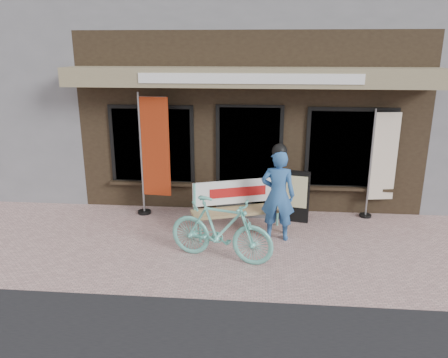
# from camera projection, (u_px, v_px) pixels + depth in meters

# --- Properties ---
(ground) EXTENTS (70.00, 70.00, 0.00)m
(ground) POSITION_uv_depth(u_px,v_px,m) (244.00, 252.00, 7.31)
(ground) COLOR #CA9F9A
(ground) RESTS_ON ground
(storefront) EXTENTS (7.00, 6.77, 6.00)m
(storefront) POSITION_uv_depth(u_px,v_px,m) (254.00, 59.00, 11.17)
(storefront) COLOR black
(storefront) RESTS_ON ground
(bench) EXTENTS (1.82, 1.01, 0.96)m
(bench) POSITION_uv_depth(u_px,v_px,m) (239.00, 203.00, 7.95)
(bench) COLOR #63C1B0
(bench) RESTS_ON ground
(person) EXTENTS (0.63, 0.45, 1.73)m
(person) POSITION_uv_depth(u_px,v_px,m) (278.00, 193.00, 7.58)
(person) COLOR #2C5B99
(person) RESTS_ON ground
(bicycle) EXTENTS (1.80, 0.95, 1.04)m
(bicycle) POSITION_uv_depth(u_px,v_px,m) (221.00, 229.00, 6.90)
(bicycle) COLOR #63C1B0
(bicycle) RESTS_ON ground
(nobori_red) EXTENTS (0.73, 0.29, 2.47)m
(nobori_red) POSITION_uv_depth(u_px,v_px,m) (153.00, 154.00, 8.58)
(nobori_red) COLOR gray
(nobori_red) RESTS_ON ground
(nobori_cream) EXTENTS (0.65, 0.27, 2.18)m
(nobori_cream) POSITION_uv_depth(u_px,v_px,m) (381.00, 163.00, 8.51)
(nobori_cream) COLOR gray
(nobori_cream) RESTS_ON ground
(menu_stand) EXTENTS (0.52, 0.21, 1.02)m
(menu_stand) POSITION_uv_depth(u_px,v_px,m) (296.00, 196.00, 8.43)
(menu_stand) COLOR black
(menu_stand) RESTS_ON ground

